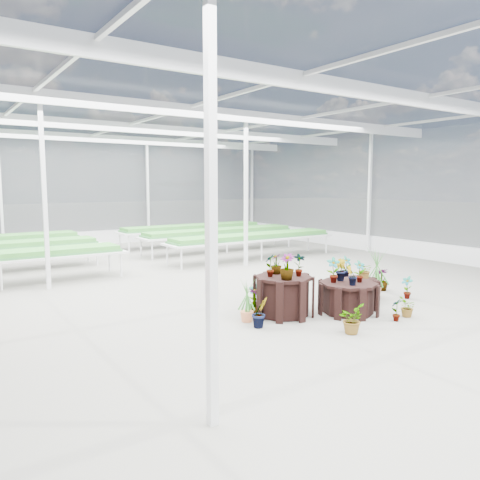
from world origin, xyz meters
TOP-DOWN VIEW (x-y plane):
  - ground_plane at (0.00, 0.00)m, footprint 24.00×24.00m
  - greenhouse_shell at (0.00, 0.00)m, footprint 18.00×24.00m
  - steel_frame at (0.00, 0.00)m, footprint 18.00×24.00m
  - nursery_benches at (0.00, 7.20)m, footprint 16.00×7.00m
  - plinth_tall at (0.35, -1.12)m, footprint 1.20×1.20m
  - plinth_mid at (1.55, -1.72)m, footprint 1.60×1.60m
  - plinth_low at (2.55, -1.02)m, footprint 1.23×1.23m
  - nursery_plants at (1.46, -1.23)m, footprint 4.67×3.32m

SIDE VIEW (x-z plane):
  - ground_plane at x=0.00m, z-range 0.00..0.00m
  - plinth_low at x=2.55m, z-range 0.00..0.47m
  - plinth_mid at x=1.55m, z-range 0.00..0.64m
  - plinth_tall at x=0.35m, z-range 0.00..0.80m
  - nursery_benches at x=0.00m, z-range 0.00..0.84m
  - nursery_plants at x=1.46m, z-range -0.15..1.18m
  - greenhouse_shell at x=0.00m, z-range 0.00..4.50m
  - steel_frame at x=0.00m, z-range 0.00..4.50m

